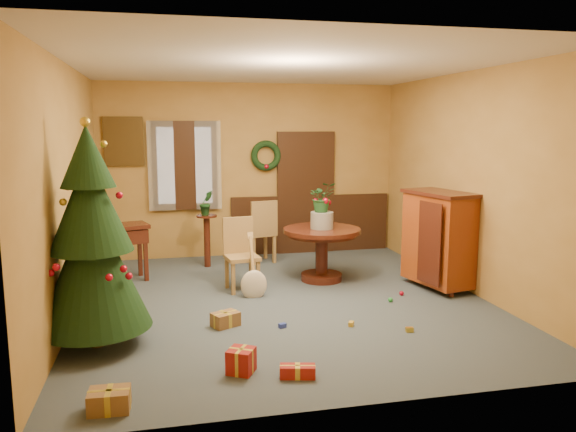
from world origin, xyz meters
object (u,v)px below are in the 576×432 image
object	(u,v)px
writing_desk	(114,239)
christmas_tree	(92,241)
chair_near	(240,251)
dining_table	(322,244)
sideboard	(438,237)

from	to	relation	value
writing_desk	christmas_tree	bearing A→B (deg)	-90.00
christmas_tree	writing_desk	distance (m)	2.47
chair_near	christmas_tree	world-z (taller)	christmas_tree
dining_table	writing_desk	world-z (taller)	writing_desk
christmas_tree	writing_desk	xyz separation A→B (m)	(-0.00, 2.43, -0.46)
chair_near	sideboard	size ratio (longest dim) A/B	0.73
christmas_tree	dining_table	bearing A→B (deg)	33.12
dining_table	chair_near	world-z (taller)	chair_near
sideboard	writing_desk	bearing A→B (deg)	163.49
chair_near	sideboard	world-z (taller)	sideboard
dining_table	sideboard	xyz separation A→B (m)	(1.43, -0.72, 0.18)
dining_table	chair_near	size ratio (longest dim) A/B	1.13
dining_table	chair_near	distance (m)	1.20
dining_table	writing_desk	bearing A→B (deg)	169.07
dining_table	writing_desk	size ratio (longest dim) A/B	1.09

